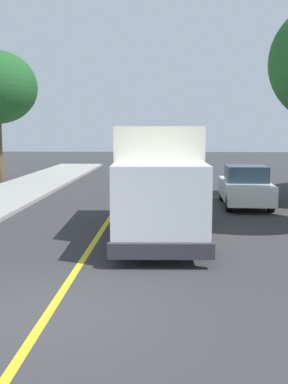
# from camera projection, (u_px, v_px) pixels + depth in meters

# --- Properties ---
(ground_plane) EXTENTS (120.00, 120.00, 0.00)m
(ground_plane) POSITION_uv_depth(u_px,v_px,m) (46.00, 316.00, 8.12)
(ground_plane) COLOR #303033
(centre_line_yellow) EXTENTS (0.16, 56.00, 0.01)m
(centre_line_yellow) POSITION_uv_depth(u_px,v_px,m) (113.00, 214.00, 18.03)
(centre_line_yellow) COLOR gold
(centre_line_yellow) RESTS_ON ground
(box_truck) EXTENTS (2.66, 7.26, 3.20)m
(box_truck) POSITION_uv_depth(u_px,v_px,m) (158.00, 175.00, 14.46)
(box_truck) COLOR #F2EDCC
(box_truck) RESTS_ON ground
(parked_car_near) EXTENTS (1.88, 4.43, 1.67)m
(parked_car_near) POSITION_uv_depth(u_px,v_px,m) (163.00, 180.00, 22.21)
(parked_car_near) COLOR #4C564C
(parked_car_near) RESTS_ON ground
(parked_car_mid) EXTENTS (1.81, 4.40, 1.67)m
(parked_car_mid) POSITION_uv_depth(u_px,v_px,m) (176.00, 170.00, 27.62)
(parked_car_mid) COLOR #2D4793
(parked_car_mid) RESTS_ON ground
(parked_van_across) EXTENTS (1.92, 4.45, 1.67)m
(parked_van_across) POSITION_uv_depth(u_px,v_px,m) (245.00, 187.00, 19.68)
(parked_van_across) COLOR silver
(parked_van_across) RESTS_ON ground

